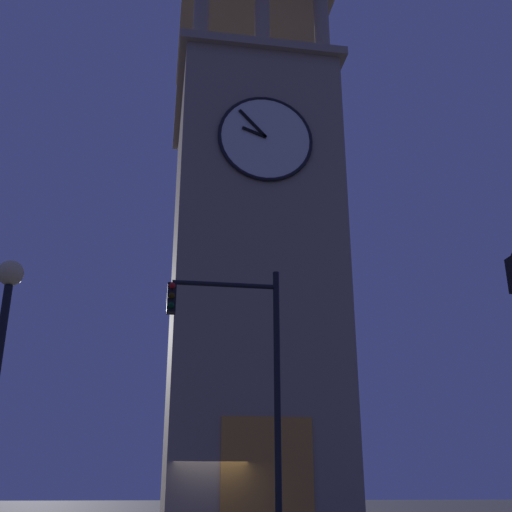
# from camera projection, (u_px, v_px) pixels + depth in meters

# --- Properties ---
(clocktower) EXTENTS (7.41, 9.52, 27.35)m
(clocktower) POSITION_uv_depth(u_px,v_px,m) (249.00, 280.00, 28.27)
(clocktower) COLOR gray
(clocktower) RESTS_ON ground_plane
(traffic_signal_mid) EXTENTS (2.82, 0.41, 6.84)m
(traffic_signal_mid) POSITION_uv_depth(u_px,v_px,m) (246.00, 365.00, 15.15)
(traffic_signal_mid) COLOR black
(traffic_signal_mid) RESTS_ON ground_plane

